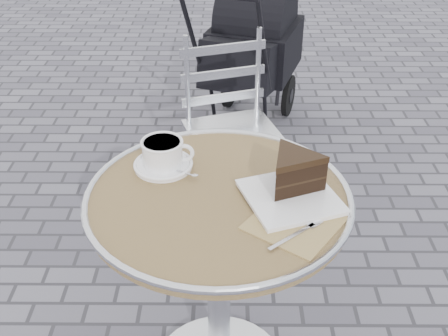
{
  "coord_description": "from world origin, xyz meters",
  "views": [
    {
      "loc": [
        0.02,
        -1.21,
        1.6
      ],
      "look_at": [
        0.01,
        0.06,
        0.78
      ],
      "focal_mm": 45.0,
      "sensor_mm": 36.0,
      "label": 1
    }
  ],
  "objects_px": {
    "cafe_table": "(219,243)",
    "cake_plate_set": "(293,178)",
    "cappuccino_set": "(163,156)",
    "bistro_chair": "(228,108)",
    "baby_stroller": "(250,59)"
  },
  "relations": [
    {
      "from": "cafe_table",
      "to": "bistro_chair",
      "type": "height_order",
      "value": "bistro_chair"
    },
    {
      "from": "cake_plate_set",
      "to": "cappuccino_set",
      "type": "bearing_deg",
      "value": 139.64
    },
    {
      "from": "cappuccino_set",
      "to": "cafe_table",
      "type": "bearing_deg",
      "value": -42.05
    },
    {
      "from": "bistro_chair",
      "to": "baby_stroller",
      "type": "bearing_deg",
      "value": 63.4
    },
    {
      "from": "cappuccino_set",
      "to": "cake_plate_set",
      "type": "height_order",
      "value": "cake_plate_set"
    },
    {
      "from": "cappuccino_set",
      "to": "cake_plate_set",
      "type": "distance_m",
      "value": 0.38
    },
    {
      "from": "cappuccino_set",
      "to": "cake_plate_set",
      "type": "xyz_separation_m",
      "value": [
        0.35,
        -0.13,
        0.02
      ]
    },
    {
      "from": "cafe_table",
      "to": "baby_stroller",
      "type": "height_order",
      "value": "baby_stroller"
    },
    {
      "from": "bistro_chair",
      "to": "baby_stroller",
      "type": "xyz_separation_m",
      "value": [
        0.12,
        0.8,
        -0.1
      ]
    },
    {
      "from": "cafe_table",
      "to": "baby_stroller",
      "type": "xyz_separation_m",
      "value": [
        0.15,
        1.75,
        -0.15
      ]
    },
    {
      "from": "cake_plate_set",
      "to": "bistro_chair",
      "type": "height_order",
      "value": "cake_plate_set"
    },
    {
      "from": "cappuccino_set",
      "to": "bistro_chair",
      "type": "height_order",
      "value": "bistro_chair"
    },
    {
      "from": "cafe_table",
      "to": "cake_plate_set",
      "type": "distance_m",
      "value": 0.3
    },
    {
      "from": "cappuccino_set",
      "to": "cake_plate_set",
      "type": "bearing_deg",
      "value": -21.7
    },
    {
      "from": "cafe_table",
      "to": "cake_plate_set",
      "type": "relative_size",
      "value": 1.95
    }
  ]
}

